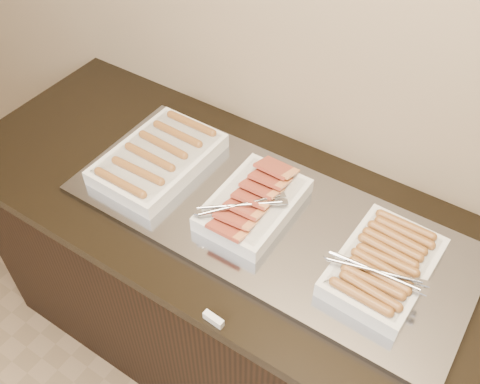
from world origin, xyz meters
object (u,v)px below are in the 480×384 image
object	(u,v)px
counter	(257,300)
dish_left	(159,158)
dish_center	(253,203)
dish_right	(383,265)
warming_tray	(267,219)

from	to	relation	value
counter	dish_left	world-z (taller)	dish_left
dish_left	dish_center	world-z (taller)	dish_center
dish_left	dish_right	distance (m)	0.76
warming_tray	dish_center	bearing A→B (deg)	-174.40
dish_center	dish_left	bearing A→B (deg)	179.28
counter	dish_right	xyz separation A→B (m)	(0.38, -0.00, 0.50)
counter	dish_left	size ratio (longest dim) A/B	5.10
warming_tray	dish_right	xyz separation A→B (m)	(0.36, -0.00, 0.04)
dish_center	dish_right	world-z (taller)	dish_center
warming_tray	dish_right	distance (m)	0.36
counter	dish_center	distance (m)	0.50
counter	warming_tray	size ratio (longest dim) A/B	1.72
counter	dish_center	world-z (taller)	dish_center
warming_tray	counter	bearing A→B (deg)	180.00
warming_tray	dish_center	world-z (taller)	dish_center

